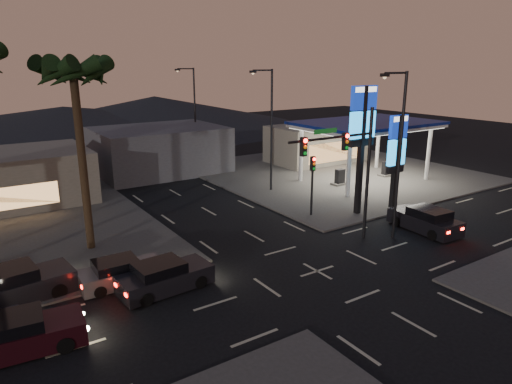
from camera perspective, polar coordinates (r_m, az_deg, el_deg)
ground at (r=24.23m, az=7.66°, el=-9.79°), size 140.00×140.00×0.00m
corner_lot_ne at (r=45.69m, az=9.65°, el=2.45°), size 24.00×24.00×0.12m
gas_station at (r=42.03m, az=13.71°, el=8.04°), size 12.20×8.20×5.47m
convenience_store at (r=50.25m, az=7.53°, el=6.00°), size 10.00×6.00×4.00m
pylon_sign_tall at (r=32.03m, az=13.16°, el=8.17°), size 2.20×0.35×9.00m
pylon_sign_short at (r=33.50m, az=17.18°, el=5.19°), size 1.60×0.35×7.00m
traffic_signal_mast at (r=26.43m, az=11.40°, el=4.17°), size 6.10×0.39×8.00m
pedestal_signal at (r=31.66m, az=7.08°, el=1.98°), size 0.32×0.39×4.30m
streetlight_near at (r=27.93m, az=17.35°, el=5.40°), size 2.14×0.25×10.00m
streetlight_mid at (r=37.39m, az=1.69°, el=8.56°), size 2.14×0.25×10.00m
streetlight_far at (r=49.42m, az=-7.86°, el=10.17°), size 2.14×0.25×10.00m
palm_a at (r=26.41m, az=-21.80°, el=12.57°), size 4.41×4.41×10.86m
building_far_mid at (r=46.17m, az=-11.98°, el=5.18°), size 12.00×9.00×4.40m
hill_right at (r=82.22m, az=-12.50°, el=9.87°), size 50.00×50.00×5.00m
hill_center at (r=78.12m, az=-22.86°, el=8.36°), size 60.00×60.00×4.00m
car_lane_a_front at (r=22.31m, az=-11.41°, el=-10.38°), size 4.61×2.17×1.47m
car_lane_a_mid at (r=19.76m, az=-27.51°, el=-15.60°), size 4.69×2.28×1.49m
car_lane_b_front at (r=23.38m, az=-16.55°, el=-9.65°), size 4.15×1.81×1.34m
car_lane_b_mid at (r=23.55m, az=-28.07°, el=-10.36°), size 5.22×2.60×1.65m
suv_station at (r=31.22m, az=20.42°, el=-3.32°), size 2.29×4.78×1.55m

